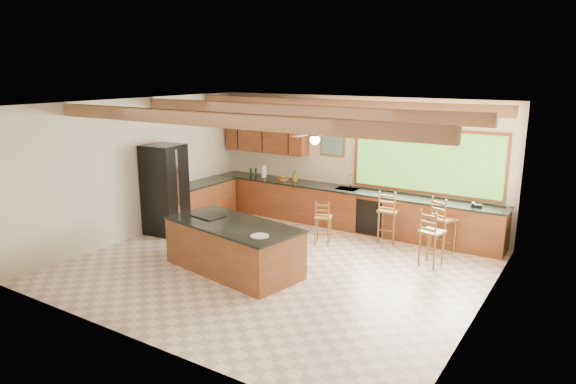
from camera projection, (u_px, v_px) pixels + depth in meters
The scene contains 9 objects.
ground at pixel (277, 266), 9.58m from camera, with size 7.20×7.20×0.00m, color beige.
room_shell at pixel (288, 144), 9.69m from camera, with size 7.27×6.54×3.02m.
counter_run at pixel (307, 207), 11.97m from camera, with size 7.12×3.10×1.24m.
island at pixel (234, 247), 9.31m from camera, with size 2.73×1.63×0.91m.
refrigerator at pixel (165, 189), 11.34m from camera, with size 0.85×0.83×2.00m.
bar_stool_a at pixel (322, 218), 10.67m from camera, with size 0.44×0.44×0.96m.
bar_stool_b at pixel (388, 212), 10.75m from camera, with size 0.44×0.44×1.14m.
bar_stool_c at pixel (443, 220), 10.15m from camera, with size 0.54×0.54×1.15m.
bar_stool_d at pixel (431, 233), 9.44m from camera, with size 0.47×0.47×1.09m.
Camera 1 is at (5.00, -7.48, 3.58)m, focal length 32.00 mm.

